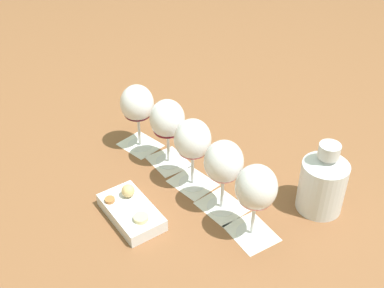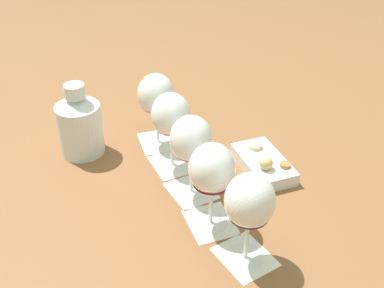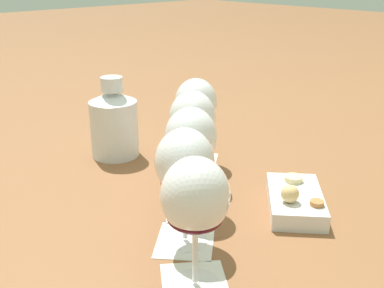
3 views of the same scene
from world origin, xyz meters
TOP-DOWN VIEW (x-y plane):
  - ground_plane at (0.00, 0.00)m, footprint 8.00×8.00m
  - tasting_card_0 at (-0.16, 0.16)m, footprint 0.14×0.14m
  - tasting_card_1 at (-0.08, 0.08)m, footprint 0.14×0.14m
  - tasting_card_2 at (-0.00, 0.00)m, footprint 0.15×0.14m
  - tasting_card_3 at (0.08, -0.09)m, footprint 0.14×0.15m
  - tasting_card_4 at (0.17, -0.15)m, footprint 0.14×0.14m
  - wine_glass_0 at (-0.16, 0.16)m, footprint 0.09×0.09m
  - wine_glass_1 at (-0.08, 0.08)m, footprint 0.09×0.09m
  - wine_glass_2 at (-0.00, 0.00)m, footprint 0.09×0.09m
  - wine_glass_3 at (0.08, -0.09)m, footprint 0.09×0.09m
  - wine_glass_4 at (0.17, -0.15)m, footprint 0.09×0.09m
  - ceramic_vase at (-0.32, 0.05)m, footprint 0.11×0.11m
  - snack_dish at (0.13, 0.14)m, footprint 0.19×0.20m

SIDE VIEW (x-z plane):
  - ground_plane at x=0.00m, z-range 0.00..0.00m
  - tasting_card_0 at x=-0.16m, z-range 0.00..0.00m
  - tasting_card_1 at x=-0.08m, z-range 0.00..0.00m
  - tasting_card_2 at x=0.00m, z-range 0.00..0.00m
  - tasting_card_3 at x=0.08m, z-range 0.00..0.00m
  - tasting_card_4 at x=0.17m, z-range 0.00..0.00m
  - snack_dish at x=0.13m, z-range -0.01..0.05m
  - ceramic_vase at x=-0.32m, z-range -0.01..0.18m
  - wine_glass_1 at x=-0.08m, z-range 0.04..0.23m
  - wine_glass_2 at x=0.00m, z-range 0.04..0.23m
  - wine_glass_0 at x=-0.16m, z-range 0.04..0.23m
  - wine_glass_4 at x=0.17m, z-range 0.04..0.23m
  - wine_glass_3 at x=0.08m, z-range 0.04..0.23m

